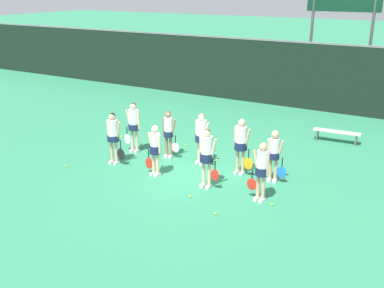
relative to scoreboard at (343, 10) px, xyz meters
The scene contains 23 objects.
ground_plane 12.18m from the scoreboard, 99.19° to the right, with size 140.00×140.00×0.00m, color #2D7F56.
fence_windscreen 3.86m from the scoreboard, 134.77° to the right, with size 60.00×0.08×3.16m.
scoreboard is the anchor object (origin of this frame).
bench_courtside 7.40m from the scoreboard, 75.73° to the right, with size 1.75×0.48×0.43m.
player_0 13.06m from the scoreboard, 110.28° to the right, with size 0.69×0.40×1.74m.
player_1 12.73m from the scoreboard, 102.43° to the right, with size 0.62×0.35×1.63m.
player_2 12.45m from the scoreboard, 94.05° to the right, with size 0.66×0.39×1.80m.
player_3 12.49m from the scoreboard, 86.02° to the right, with size 0.64×0.34×1.69m.
player_4 11.98m from the scoreboard, 112.90° to the right, with size 0.67×0.39×1.80m.
player_5 11.44m from the scoreboard, 106.65° to the right, with size 0.61×0.33×1.64m.
player_6 11.11m from the scoreboard, 100.18° to the right, with size 0.66×0.40×1.73m.
player_7 11.08m from the scoreboard, 92.18° to the right, with size 0.68×0.40×1.79m.
player_8 11.15m from the scoreboard, 86.30° to the right, with size 0.64×0.34×1.61m.
tennis_ball_0 10.68m from the scoreboard, 93.83° to the right, with size 0.07×0.07×0.07m, color #CCE033.
tennis_ball_1 10.44m from the scoreboard, 104.82° to the right, with size 0.07×0.07×0.07m, color #CCE033.
tennis_ball_2 10.66m from the scoreboard, 109.33° to the right, with size 0.06×0.06×0.06m, color #CCE033.
tennis_ball_3 13.54m from the scoreboard, 94.14° to the right, with size 0.06×0.06×0.06m, color #CCE033.
tennis_ball_4 11.59m from the scoreboard, 119.93° to the right, with size 0.07×0.07×0.07m, color #CCE033.
tennis_ball_5 14.68m from the scoreboard, 113.39° to the right, with size 0.07×0.07×0.07m, color #CCE033.
tennis_ball_6 14.02m from the scoreboard, 89.39° to the right, with size 0.06×0.06×0.06m, color #CCE033.
tennis_ball_7 11.01m from the scoreboard, 98.72° to the right, with size 0.07×0.07×0.07m, color #CCE033.
tennis_ball_8 12.07m from the scoreboard, 121.56° to the right, with size 0.07×0.07×0.07m, color #CCE033.
tennis_ball_9 12.93m from the scoreboard, 84.18° to the right, with size 0.06×0.06×0.06m, color #CCE033.
Camera 1 is at (6.57, -11.38, 5.63)m, focal length 42.00 mm.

